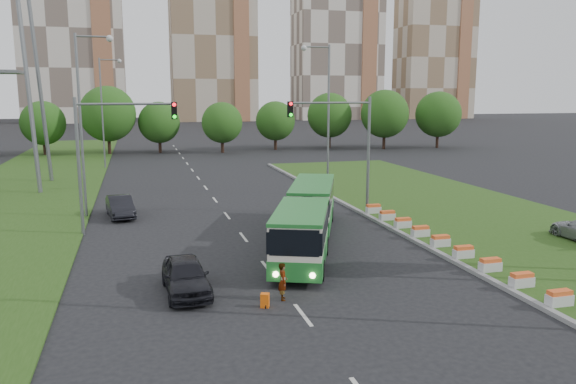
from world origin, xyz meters
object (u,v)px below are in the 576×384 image
object	(u,v)px
car_left_far	(120,207)
pedestrian	(283,281)
traffic_mast_median	(346,137)
articulated_bus	(303,217)
traffic_mast_left	(107,143)
shopping_trolley	(265,300)
car_left_near	(186,276)

from	to	relation	value
car_left_far	pedestrian	world-z (taller)	pedestrian
traffic_mast_median	articulated_bus	xyz separation A→B (m)	(-4.87, -6.30, -3.83)
traffic_mast_left	car_left_far	world-z (taller)	traffic_mast_left
traffic_mast_median	car_left_far	size ratio (longest dim) A/B	1.85
pedestrian	traffic_mast_left	bearing A→B (deg)	37.23
traffic_mast_median	shopping_trolley	bearing A→B (deg)	-121.14
car_left_near	shopping_trolley	size ratio (longest dim) A/B	7.90
articulated_bus	car_left_near	size ratio (longest dim) A/B	3.45
traffic_mast_left	pedestrian	size ratio (longest dim) A/B	5.23
pedestrian	shopping_trolley	bearing A→B (deg)	133.98
traffic_mast_left	shopping_trolley	size ratio (longest dim) A/B	14.43
articulated_bus	car_left_near	bearing A→B (deg)	-116.87
shopping_trolley	traffic_mast_left	bearing A→B (deg)	136.43
articulated_bus	shopping_trolley	distance (m)	9.59
traffic_mast_left	car_left_near	size ratio (longest dim) A/B	1.83
car_left_near	traffic_mast_left	bearing A→B (deg)	103.96
traffic_mast_left	pedestrian	xyz separation A→B (m)	(7.06, -13.26, -4.59)
traffic_mast_left	car_left_far	bearing A→B (deg)	84.97
pedestrian	shopping_trolley	world-z (taller)	pedestrian
traffic_mast_median	car_left_near	xyz separation A→B (m)	(-11.80, -12.45, -4.60)
car_left_near	pedestrian	bearing A→B (deg)	-28.50
traffic_mast_median	shopping_trolley	world-z (taller)	traffic_mast_median
car_left_far	shopping_trolley	world-z (taller)	car_left_far
traffic_mast_left	pedestrian	distance (m)	15.70
car_left_far	shopping_trolley	distance (m)	19.27
articulated_bus	shopping_trolley	world-z (taller)	articulated_bus
car_left_far	pedestrian	distance (m)	18.97
shopping_trolley	car_left_far	bearing A→B (deg)	129.89
traffic_mast_left	articulated_bus	bearing A→B (deg)	-27.24
shopping_trolley	traffic_mast_median	bearing A→B (deg)	81.30
pedestrian	shopping_trolley	xyz separation A→B (m)	(-0.88, -0.61, -0.49)
traffic_mast_median	shopping_trolley	distance (m)	18.10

